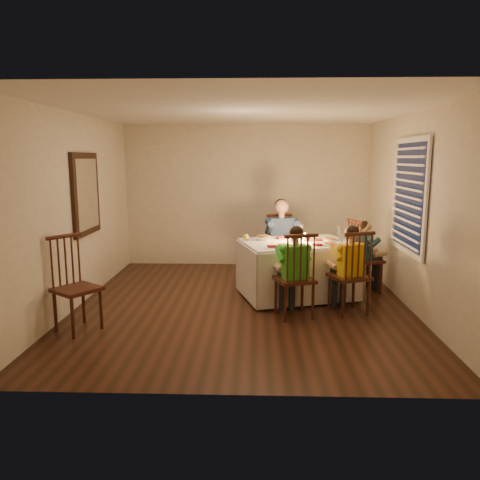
{
  "coord_description": "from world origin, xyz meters",
  "views": [
    {
      "loc": [
        0.17,
        -6.2,
        2.0
      ],
      "look_at": [
        -0.04,
        0.15,
        0.88
      ],
      "focal_mm": 35.0,
      "sensor_mm": 36.0,
      "label": 1
    }
  ],
  "objects_px": {
    "child_green": "(294,316)",
    "child_teal": "(363,291)",
    "chair_adult": "(281,282)",
    "child_yellow": "(348,313)",
    "serving_bowl": "(264,238)",
    "dining_table": "(297,258)",
    "chair_near_right": "(348,313)",
    "chair_near_left": "(294,316)",
    "chair_end": "(363,291)",
    "chair_extra": "(79,330)",
    "adult": "(281,282)"
  },
  "relations": [
    {
      "from": "adult",
      "to": "serving_bowl",
      "type": "xyz_separation_m",
      "value": [
        -0.3,
        -0.66,
        0.84
      ]
    },
    {
      "from": "serving_bowl",
      "to": "chair_near_left",
      "type": "bearing_deg",
      "value": -70.13
    },
    {
      "from": "chair_near_left",
      "to": "serving_bowl",
      "type": "bearing_deg",
      "value": -87.34
    },
    {
      "from": "serving_bowl",
      "to": "chair_extra",
      "type": "bearing_deg",
      "value": -143.81
    },
    {
      "from": "dining_table",
      "to": "chair_adult",
      "type": "xyz_separation_m",
      "value": [
        -0.18,
        0.8,
        -0.58
      ]
    },
    {
      "from": "adult",
      "to": "child_green",
      "type": "height_order",
      "value": "adult"
    },
    {
      "from": "serving_bowl",
      "to": "child_teal",
      "type": "bearing_deg",
      "value": 5.54
    },
    {
      "from": "chair_end",
      "to": "child_teal",
      "type": "xyz_separation_m",
      "value": [
        0.0,
        -0.0,
        0.0
      ]
    },
    {
      "from": "chair_adult",
      "to": "serving_bowl",
      "type": "relative_size",
      "value": 4.93
    },
    {
      "from": "dining_table",
      "to": "adult",
      "type": "xyz_separation_m",
      "value": [
        -0.18,
        0.8,
        -0.58
      ]
    },
    {
      "from": "dining_table",
      "to": "chair_near_right",
      "type": "relative_size",
      "value": 1.64
    },
    {
      "from": "chair_near_right",
      "to": "chair_end",
      "type": "relative_size",
      "value": 1.0
    },
    {
      "from": "child_green",
      "to": "child_teal",
      "type": "distance_m",
      "value": 1.65
    },
    {
      "from": "chair_adult",
      "to": "serving_bowl",
      "type": "distance_m",
      "value": 1.11
    },
    {
      "from": "dining_table",
      "to": "chair_extra",
      "type": "distance_m",
      "value": 3.1
    },
    {
      "from": "child_green",
      "to": "chair_extra",
      "type": "bearing_deg",
      "value": -4.76
    },
    {
      "from": "chair_near_right",
      "to": "child_green",
      "type": "distance_m",
      "value": 0.74
    },
    {
      "from": "child_green",
      "to": "chair_adult",
      "type": "bearing_deg",
      "value": -104.68
    },
    {
      "from": "chair_adult",
      "to": "child_yellow",
      "type": "relative_size",
      "value": 0.95
    },
    {
      "from": "chair_end",
      "to": "child_yellow",
      "type": "xyz_separation_m",
      "value": [
        -0.43,
        -1.02,
        0.0
      ]
    },
    {
      "from": "chair_near_right",
      "to": "chair_extra",
      "type": "relative_size",
      "value": 0.98
    },
    {
      "from": "chair_extra",
      "to": "child_green",
      "type": "bearing_deg",
      "value": -41.41
    },
    {
      "from": "chair_near_left",
      "to": "chair_adult",
      "type": "bearing_deg",
      "value": -104.68
    },
    {
      "from": "chair_extra",
      "to": "child_green",
      "type": "distance_m",
      "value": 2.63
    },
    {
      "from": "chair_near_left",
      "to": "chair_near_right",
      "type": "relative_size",
      "value": 1.0
    },
    {
      "from": "chair_near_right",
      "to": "dining_table",
      "type": "bearing_deg",
      "value": -70.57
    },
    {
      "from": "chair_adult",
      "to": "child_teal",
      "type": "relative_size",
      "value": 1.02
    },
    {
      "from": "adult",
      "to": "child_teal",
      "type": "distance_m",
      "value": 1.33
    },
    {
      "from": "chair_adult",
      "to": "adult",
      "type": "distance_m",
      "value": 0.0
    },
    {
      "from": "child_green",
      "to": "dining_table",
      "type": "bearing_deg",
      "value": -113.99
    },
    {
      "from": "chair_extra",
      "to": "serving_bowl",
      "type": "relative_size",
      "value": 5.04
    },
    {
      "from": "chair_adult",
      "to": "child_teal",
      "type": "distance_m",
      "value": 1.33
    },
    {
      "from": "dining_table",
      "to": "child_yellow",
      "type": "distance_m",
      "value": 1.11
    },
    {
      "from": "chair_adult",
      "to": "child_yellow",
      "type": "xyz_separation_m",
      "value": [
        0.8,
        -1.53,
        0.0
      ]
    },
    {
      "from": "chair_near_left",
      "to": "child_yellow",
      "type": "bearing_deg",
      "value": 175.94
    },
    {
      "from": "chair_adult",
      "to": "child_yellow",
      "type": "distance_m",
      "value": 1.73
    },
    {
      "from": "chair_near_left",
      "to": "child_yellow",
      "type": "distance_m",
      "value": 0.74
    },
    {
      "from": "chair_end",
      "to": "serving_bowl",
      "type": "relative_size",
      "value": 4.93
    },
    {
      "from": "child_green",
      "to": "child_teal",
      "type": "xyz_separation_m",
      "value": [
        1.15,
        1.19,
        0.0
      ]
    },
    {
      "from": "chair_end",
      "to": "adult",
      "type": "xyz_separation_m",
      "value": [
        -1.23,
        0.52,
        0.0
      ]
    },
    {
      "from": "child_yellow",
      "to": "serving_bowl",
      "type": "bearing_deg",
      "value": -59.14
    },
    {
      "from": "chair_extra",
      "to": "child_teal",
      "type": "distance_m",
      "value": 4.11
    },
    {
      "from": "chair_near_left",
      "to": "chair_end",
      "type": "height_order",
      "value": "same"
    },
    {
      "from": "chair_near_left",
      "to": "child_green",
      "type": "relative_size",
      "value": 0.94
    },
    {
      "from": "child_teal",
      "to": "child_yellow",
      "type": "bearing_deg",
      "value": 138.13
    },
    {
      "from": "chair_end",
      "to": "chair_near_left",
      "type": "bearing_deg",
      "value": 116.93
    },
    {
      "from": "chair_adult",
      "to": "chair_extra",
      "type": "bearing_deg",
      "value": -147.07
    },
    {
      "from": "adult",
      "to": "child_teal",
      "type": "height_order",
      "value": "adult"
    },
    {
      "from": "chair_end",
      "to": "chair_extra",
      "type": "height_order",
      "value": "chair_extra"
    },
    {
      "from": "chair_near_left",
      "to": "chair_extra",
      "type": "height_order",
      "value": "chair_extra"
    }
  ]
}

